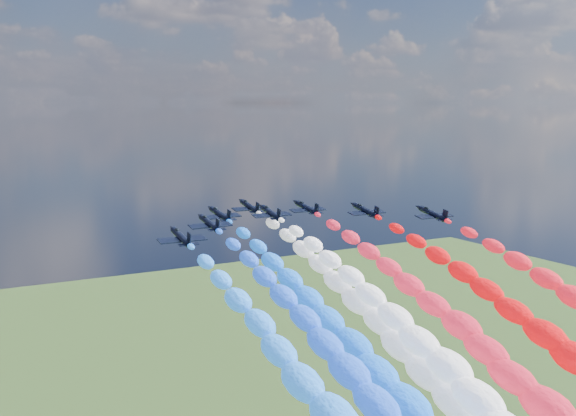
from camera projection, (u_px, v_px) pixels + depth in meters
jet_0 at (181, 237)px, 133.27m from camera, size 9.23×12.55×4.76m
trail_0 at (319, 416)px, 92.14m from camera, size 6.53×96.28×35.03m
jet_1 at (209, 223)px, 148.58m from camera, size 9.17×12.50×4.76m
trail_1 at (339, 371)px, 107.45m from camera, size 6.53×96.28×35.03m
jet_2 at (220, 214)px, 160.40m from camera, size 9.88×13.00×4.76m
trail_2 at (340, 344)px, 119.26m from camera, size 6.53×96.28×35.03m
jet_3 at (271, 213)px, 162.53m from camera, size 9.50×12.74×4.76m
trail_3 at (406, 340)px, 121.40m from camera, size 6.53×96.28×35.03m
jet_4 at (250, 207)px, 172.35m from camera, size 9.06×12.42×4.76m
trail_4 at (368, 322)px, 131.22m from camera, size 6.53×96.28×35.03m
jet_5 at (307, 208)px, 170.31m from camera, size 9.70×12.88×4.76m
trail_5 at (445, 326)px, 129.17m from camera, size 6.53×96.28×35.03m
jet_6 at (365, 211)px, 166.02m from camera, size 9.30×12.60×4.76m
trail_6 at (528, 334)px, 124.88m from camera, size 6.53×96.28×35.03m
jet_7 at (433, 214)px, 160.98m from camera, size 9.16×12.50×4.76m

